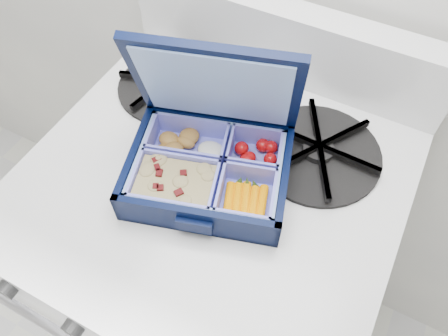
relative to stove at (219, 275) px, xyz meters
The scene contains 5 objects.
stove is the anchor object (origin of this frame).
bento_box 0.42m from the stove, 90.86° to the right, with size 0.22×0.17×0.05m, color black, non-canonical shape.
burner_grate 0.44m from the stove, 38.47° to the left, with size 0.19×0.19×0.03m, color black.
burner_grate_rear 0.45m from the stove, 142.70° to the left, with size 0.17×0.17×0.02m, color black.
fork 0.42m from the stove, 61.53° to the left, with size 0.02×0.17×0.01m, color silver, non-canonical shape.
Camera 1 is at (-0.36, 1.40, 1.31)m, focal length 35.00 mm.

